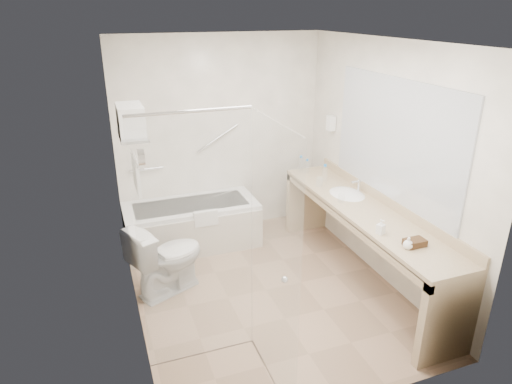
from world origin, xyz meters
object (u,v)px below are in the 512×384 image
object	(u,v)px
amenity_basket	(415,243)
bathtub	(192,225)
toilet	(167,258)
water_bottle_left	(307,167)
vanity_counter	(363,226)

from	to	relation	value
amenity_basket	bathtub	bearing A→B (deg)	123.87
bathtub	toilet	xyz separation A→B (m)	(-0.45, -0.89, 0.11)
water_bottle_left	amenity_basket	bearing A→B (deg)	-88.40
bathtub	amenity_basket	xyz separation A→B (m)	(1.49, -2.22, 0.60)
amenity_basket	toilet	bearing A→B (deg)	145.46
toilet	water_bottle_left	world-z (taller)	water_bottle_left
bathtub	vanity_counter	size ratio (longest dim) A/B	0.59
bathtub	water_bottle_left	distance (m)	1.59
vanity_counter	toilet	world-z (taller)	vanity_counter
water_bottle_left	bathtub	bearing A→B (deg)	171.45
amenity_basket	water_bottle_left	size ratio (longest dim) A/B	0.99
toilet	amenity_basket	bearing A→B (deg)	-148.69
vanity_counter	toilet	size ratio (longest dim) A/B	3.45
toilet	amenity_basket	xyz separation A→B (m)	(1.94, -1.34, 0.50)
bathtub	water_bottle_left	bearing A→B (deg)	-8.55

